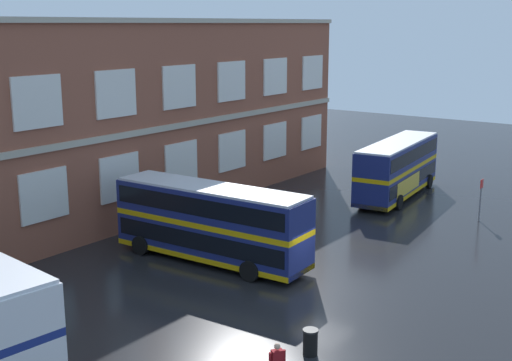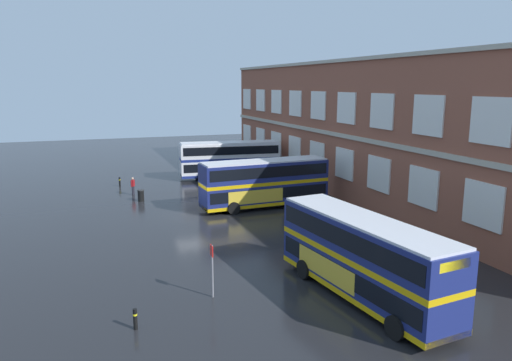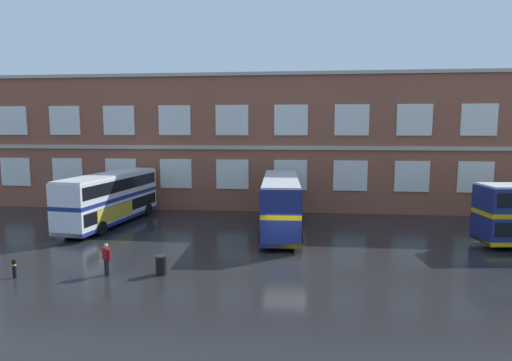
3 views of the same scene
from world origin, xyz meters
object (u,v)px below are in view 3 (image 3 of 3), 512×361
double_decker_near (110,198)px  waiting_passenger (107,258)px  double_decker_middle (281,203)px  safety_bollard_west (14,268)px  station_litter_bin (161,265)px

double_decker_near → waiting_passenger: size_ratio=6.60×
double_decker_near → double_decker_middle: size_ratio=1.01×
double_decker_middle → safety_bollard_west: bearing=-140.0°
double_decker_middle → waiting_passenger: (-8.59, -10.14, -1.22)m
double_decker_near → safety_bollard_west: 12.18m
waiting_passenger → safety_bollard_west: bearing=-169.1°
double_decker_middle → waiting_passenger: double_decker_middle is taller
double_decker_middle → safety_bollard_west: double_decker_middle is taller
double_decker_middle → double_decker_near: bearing=175.6°
double_decker_middle → station_litter_bin: 11.46m
double_decker_middle → waiting_passenger: 13.34m
double_decker_near → waiting_passenger: (4.99, -11.18, -1.22)m
waiting_passenger → safety_bollard_west: waiting_passenger is taller
station_litter_bin → safety_bollard_west: (-7.32, -1.27, -0.03)m
waiting_passenger → safety_bollard_west: 4.65m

